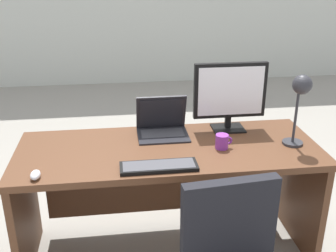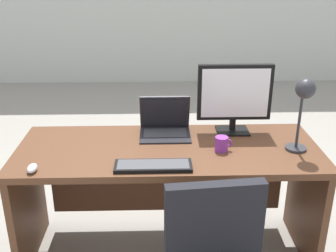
# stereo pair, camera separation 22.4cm
# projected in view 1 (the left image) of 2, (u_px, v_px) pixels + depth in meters

# --- Properties ---
(ground) EXTENTS (12.00, 12.00, 0.00)m
(ground) POSITION_uv_depth(u_px,v_px,m) (148.00, 150.00, 4.03)
(ground) COLOR gray
(desk) EXTENTS (1.76, 0.68, 0.73)m
(desk) POSITION_uv_depth(u_px,v_px,m) (168.00, 174.00, 2.50)
(desk) COLOR #56331E
(desk) RESTS_ON ground
(monitor) EXTENTS (0.45, 0.16, 0.43)m
(monitor) POSITION_uv_depth(u_px,v_px,m) (230.00, 93.00, 2.53)
(monitor) COLOR black
(monitor) RESTS_ON desk
(laptop) EXTENTS (0.31, 0.26, 0.24)m
(laptop) POSITION_uv_depth(u_px,v_px,m) (162.00, 122.00, 2.55)
(laptop) COLOR black
(laptop) RESTS_ON desk
(keyboard) EXTENTS (0.41, 0.13, 0.02)m
(keyboard) POSITION_uv_depth(u_px,v_px,m) (159.00, 166.00, 2.13)
(keyboard) COLOR black
(keyboard) RESTS_ON desk
(mouse) EXTENTS (0.05, 0.09, 0.04)m
(mouse) POSITION_uv_depth(u_px,v_px,m) (35.00, 175.00, 2.03)
(mouse) COLOR silver
(mouse) RESTS_ON desk
(desk_lamp) EXTENTS (0.12, 0.14, 0.43)m
(desk_lamp) POSITION_uv_depth(u_px,v_px,m) (301.00, 94.00, 2.28)
(desk_lamp) COLOR #2D2D33
(desk_lamp) RESTS_ON desk
(coffee_mug) EXTENTS (0.10, 0.08, 0.08)m
(coffee_mug) POSITION_uv_depth(u_px,v_px,m) (222.00, 141.00, 2.35)
(coffee_mug) COLOR purple
(coffee_mug) RESTS_ON desk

